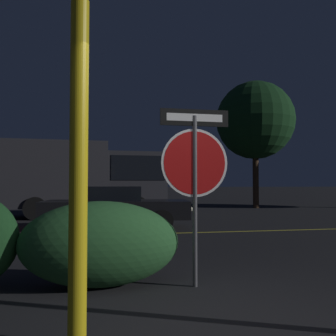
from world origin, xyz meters
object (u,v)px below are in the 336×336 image
object	(u,v)px
yellow_pole_left	(79,171)
hedge_bush_2	(100,244)
tree_0	(255,121)
stop_sign	(195,162)
passing_car_2	(116,207)
delivery_truck	(89,176)

from	to	relation	value
yellow_pole_left	hedge_bush_2	bearing A→B (deg)	83.34
yellow_pole_left	tree_0	size ratio (longest dim) A/B	0.42
stop_sign	yellow_pole_left	bearing A→B (deg)	-132.77
passing_car_2	stop_sign	bearing A→B (deg)	11.81
tree_0	hedge_bush_2	bearing A→B (deg)	-121.24
hedge_bush_2	delivery_truck	size ratio (longest dim) A/B	0.32
passing_car_2	tree_0	size ratio (longest dim) A/B	0.65
delivery_truck	tree_0	size ratio (longest dim) A/B	0.92
stop_sign	passing_car_2	distance (m)	6.58
yellow_pole_left	delivery_truck	xyz separation A→B (m)	(-0.09, 12.32, 0.20)
stop_sign	tree_0	world-z (taller)	tree_0
stop_sign	passing_car_2	size ratio (longest dim) A/B	0.52
hedge_bush_2	delivery_truck	world-z (taller)	delivery_truck
passing_car_2	tree_0	bearing A→B (deg)	140.11
hedge_bush_2	passing_car_2	size ratio (longest dim) A/B	0.46
stop_sign	delivery_truck	bearing A→B (deg)	97.59
yellow_pole_left	tree_0	bearing A→B (deg)	61.14
passing_car_2	delivery_truck	distance (m)	4.49
delivery_truck	tree_0	world-z (taller)	tree_0
yellow_pole_left	passing_car_2	bearing A→B (deg)	84.69
yellow_pole_left	tree_0	world-z (taller)	tree_0
stop_sign	hedge_bush_2	size ratio (longest dim) A/B	1.12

